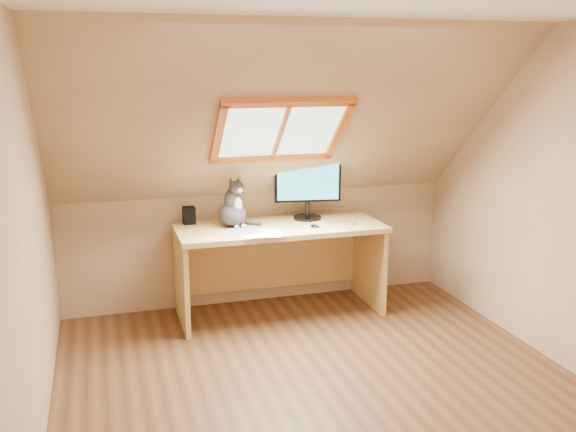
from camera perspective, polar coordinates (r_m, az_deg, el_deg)
name	(u,v)px	position (r m, az deg, el deg)	size (l,w,h in m)	color
ground	(324,388)	(4.46, 3.20, -15.01)	(3.50, 3.50, 0.00)	brown
room_shell	(332,180)	(3.90, 3.94, 3.20)	(3.52, 3.52, 2.41)	tan
desk	(277,249)	(5.55, -1.00, -2.94)	(1.74, 0.76, 0.79)	#DCB668
monitor	(308,185)	(5.56, 1.76, 2.81)	(0.58, 0.24, 0.53)	black
cat	(233,208)	(5.36, -4.92, 0.70)	(0.32, 0.35, 0.43)	#45403D
desk_speaker	(189,215)	(5.50, -8.79, 0.06)	(0.10, 0.10, 0.14)	black
graphics_tablet	(243,232)	(5.19, -4.00, -1.39)	(0.26, 0.19, 0.01)	#B2B2B7
mouse	(315,226)	(5.31, 2.40, -0.92)	(0.05, 0.09, 0.03)	black
papers	(264,233)	(5.13, -2.15, -1.56)	(0.35, 0.30, 0.01)	white
cables	(332,224)	(5.45, 3.96, -0.70)	(0.51, 0.26, 0.01)	silver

